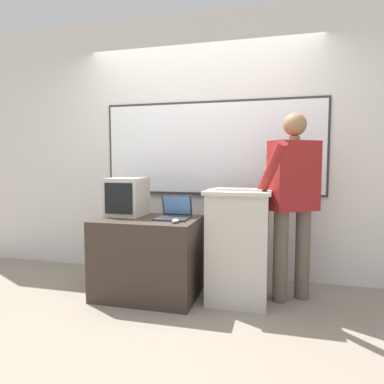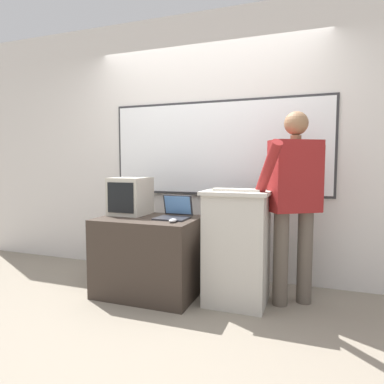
{
  "view_description": "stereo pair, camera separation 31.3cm",
  "coord_description": "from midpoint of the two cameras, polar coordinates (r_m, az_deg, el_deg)",
  "views": [
    {
      "loc": [
        0.83,
        -2.46,
        1.23
      ],
      "look_at": [
        0.07,
        0.56,
        0.97
      ],
      "focal_mm": 32.0,
      "sensor_mm": 36.0,
      "label": 1
    },
    {
      "loc": [
        1.13,
        -2.37,
        1.23
      ],
      "look_at": [
        0.07,
        0.56,
        0.97
      ],
      "focal_mm": 32.0,
      "sensor_mm": 36.0,
      "label": 2
    }
  ],
  "objects": [
    {
      "name": "crt_monitor",
      "position": [
        3.4,
        -13.38,
        -0.77
      ],
      "size": [
        0.34,
        0.37,
        0.37
      ],
      "color": "#BCB7A8",
      "rests_on": "side_desk"
    },
    {
      "name": "lectern_podium",
      "position": [
        3.09,
        4.81,
        -8.91
      ],
      "size": [
        0.57,
        0.52,
        1.0
      ],
      "color": "#BCB7AD",
      "rests_on": "ground_plane"
    },
    {
      "name": "wireless_keyboard",
      "position": [
        2.94,
        4.8,
        0.4
      ],
      "size": [
        0.4,
        0.12,
        0.02
      ],
      "color": "beige",
      "rests_on": "lectern_podium"
    },
    {
      "name": "computer_mouse_by_laptop",
      "position": [
        2.93,
        -5.85,
        -4.82
      ],
      "size": [
        0.06,
        0.1,
        0.03
      ],
      "color": "#BCBCC1",
      "rests_on": "side_desk"
    },
    {
      "name": "person_presenter",
      "position": [
        3.1,
        13.78,
        -0.29
      ],
      "size": [
        0.59,
        0.71,
        1.67
      ],
      "rotation": [
        0.0,
        0.0,
        0.57
      ],
      "color": "brown",
      "rests_on": "ground_plane"
    },
    {
      "name": "back_wall",
      "position": [
        3.78,
        -0.76,
        7.55
      ],
      "size": [
        6.4,
        0.17,
        2.83
      ],
      "color": "silver",
      "rests_on": "ground_plane"
    },
    {
      "name": "ground_plane",
      "position": [
        2.89,
        -7.57,
        -20.51
      ],
      "size": [
        30.0,
        30.0,
        0.0
      ],
      "primitive_type": "plane",
      "color": "gray"
    },
    {
      "name": "side_desk",
      "position": [
        3.28,
        -10.06,
        -10.65
      ],
      "size": [
        0.92,
        0.66,
        0.73
      ],
      "color": "#382D26",
      "rests_on": "ground_plane"
    },
    {
      "name": "laptop",
      "position": [
        3.15,
        -5.81,
        -3.48
      ],
      "size": [
        0.29,
        0.3,
        0.21
      ],
      "color": "#28282D",
      "rests_on": "side_desk"
    }
  ]
}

